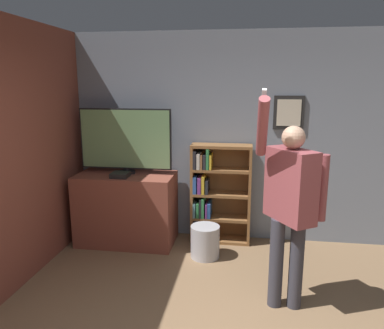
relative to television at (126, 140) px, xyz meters
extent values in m
cube|color=gray|center=(1.36, 0.34, 0.00)|extent=(6.19, 0.06, 2.70)
cube|color=black|center=(2.03, 0.29, 0.35)|extent=(0.37, 0.02, 0.42)
cube|color=beige|center=(2.03, 0.28, 0.35)|extent=(0.29, 0.01, 0.33)
cube|color=brown|center=(-0.76, -1.06, 0.00)|extent=(0.06, 4.32, 2.70)
cube|color=brown|center=(0.00, -0.06, -0.89)|extent=(1.24, 0.65, 0.92)
cylinder|color=black|center=(0.00, 0.00, -0.42)|extent=(0.22, 0.22, 0.03)
cylinder|color=black|center=(0.00, 0.00, -0.38)|extent=(0.06, 0.06, 0.05)
cube|color=black|center=(0.00, 0.00, 0.02)|extent=(1.18, 0.04, 0.77)
cube|color=#6B9360|center=(0.00, -0.02, 0.02)|extent=(1.15, 0.01, 0.73)
cube|color=black|center=(-0.02, -0.21, -0.40)|extent=(0.21, 0.21, 0.06)
cube|color=brown|center=(0.84, 0.15, -0.70)|extent=(0.04, 0.28, 1.29)
cube|color=brown|center=(1.58, 0.15, -0.70)|extent=(0.04, 0.28, 1.29)
cube|color=brown|center=(1.21, 0.28, -0.70)|extent=(0.77, 0.01, 1.29)
cube|color=brown|center=(1.21, 0.15, -1.33)|extent=(0.70, 0.28, 0.04)
cube|color=brown|center=(1.21, 0.15, -1.02)|extent=(0.70, 0.28, 0.04)
cube|color=brown|center=(1.21, 0.15, -0.70)|extent=(0.70, 0.28, 0.04)
cube|color=brown|center=(1.21, 0.15, -0.38)|extent=(0.70, 0.28, 0.04)
cube|color=brown|center=(1.21, 0.15, -0.07)|extent=(0.70, 0.28, 0.04)
cube|color=#232328|center=(0.87, 0.13, -1.20)|extent=(0.03, 0.24, 0.25)
cube|color=#2D569E|center=(0.92, 0.13, -1.23)|extent=(0.03, 0.26, 0.19)
cube|color=red|center=(0.96, 0.12, -1.25)|extent=(0.03, 0.23, 0.16)
cube|color=orange|center=(1.01, 0.10, -1.22)|extent=(0.04, 0.20, 0.22)
cube|color=#7A3889|center=(1.06, 0.11, -1.25)|extent=(0.03, 0.21, 0.16)
cube|color=orange|center=(1.10, 0.11, -1.21)|extent=(0.02, 0.21, 0.23)
cube|color=#5B8E99|center=(0.87, 0.13, -0.91)|extent=(0.03, 0.24, 0.19)
cube|color=#338447|center=(0.92, 0.14, -0.91)|extent=(0.03, 0.26, 0.19)
cube|color=#232328|center=(0.96, 0.12, -0.88)|extent=(0.02, 0.22, 0.25)
cube|color=#338447|center=(0.99, 0.13, -0.87)|extent=(0.03, 0.25, 0.26)
cube|color=#7A3889|center=(1.03, 0.13, -0.91)|extent=(0.02, 0.24, 0.19)
cube|color=#2D569E|center=(1.07, 0.14, -0.91)|extent=(0.04, 0.26, 0.20)
cube|color=#2D569E|center=(0.88, 0.11, -0.57)|extent=(0.04, 0.21, 0.22)
cube|color=#7A3889|center=(0.94, 0.11, -0.58)|extent=(0.04, 0.20, 0.21)
cube|color=gold|center=(0.99, 0.14, -0.57)|extent=(0.04, 0.27, 0.23)
cube|color=#232328|center=(1.03, 0.13, -0.59)|extent=(0.04, 0.24, 0.18)
cube|color=#232328|center=(0.88, 0.10, -0.24)|extent=(0.04, 0.20, 0.23)
cube|color=beige|center=(0.93, 0.11, -0.26)|extent=(0.04, 0.21, 0.20)
cube|color=#99663D|center=(0.96, 0.13, -0.27)|extent=(0.02, 0.25, 0.18)
cube|color=#232328|center=(1.00, 0.11, -0.26)|extent=(0.04, 0.20, 0.19)
cube|color=#338447|center=(1.04, 0.12, -0.23)|extent=(0.03, 0.22, 0.26)
cube|color=gold|center=(1.08, 0.12, -0.26)|extent=(0.03, 0.23, 0.19)
cylinder|color=#383842|center=(1.83, -1.26, -0.92)|extent=(0.13, 0.13, 0.86)
cylinder|color=#383842|center=(2.01, -1.26, -0.92)|extent=(0.13, 0.13, 0.86)
cube|color=#99474C|center=(1.92, -1.26, -0.17)|extent=(0.45, 0.53, 0.64)
sphere|color=tan|center=(1.92, -1.26, 0.26)|extent=(0.20, 0.20, 0.20)
cylinder|color=#99474C|center=(2.19, -1.26, -0.18)|extent=(0.09, 0.09, 0.59)
cylinder|color=#99474C|center=(1.65, -1.38, 0.35)|extent=(0.09, 0.41, 0.54)
cube|color=white|center=(1.65, -1.44, 0.60)|extent=(0.04, 0.09, 0.14)
cylinder|color=#B7B7BC|center=(1.06, -0.36, -1.15)|extent=(0.35, 0.35, 0.39)
camera|label=1|loc=(1.52, -4.52, 0.72)|focal=35.00mm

